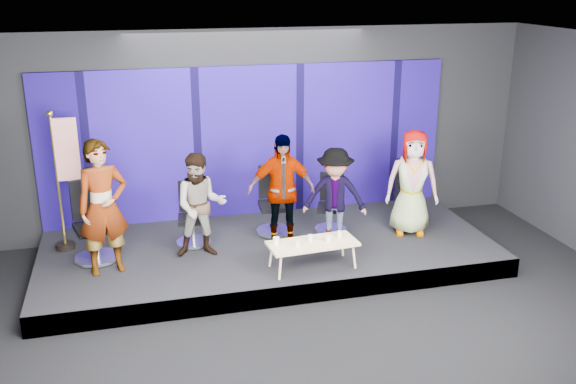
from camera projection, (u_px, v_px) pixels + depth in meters
name	position (u px, v px, depth m)	size (l,w,h in m)	color
ground	(314.00, 344.00, 7.91)	(10.00, 10.00, 0.00)	black
room_walls	(317.00, 154.00, 7.13)	(10.02, 8.02, 3.51)	black
riser	(269.00, 252.00, 10.15)	(7.00, 3.00, 0.30)	black
backdrop	(249.00, 142.00, 11.02)	(7.00, 0.08, 2.60)	#110651
chair_a	(94.00, 234.00, 9.45)	(0.82, 0.82, 1.19)	silver
panelist_a	(103.00, 207.00, 8.88)	(0.70, 0.46, 1.93)	black
chair_b	(193.00, 224.00, 10.04)	(0.61, 0.61, 0.98)	silver
panelist_b	(201.00, 205.00, 9.45)	(0.77, 0.60, 1.59)	black
chair_c	(274.00, 211.00, 10.47)	(0.67, 0.67, 1.09)	silver
panelist_c	(281.00, 190.00, 9.83)	(1.04, 0.43, 1.77)	black
chair_d	(331.00, 212.00, 10.56)	(0.69, 0.69, 0.95)	silver
panelist_d	(335.00, 196.00, 9.94)	(0.99, 0.57, 1.54)	black
chair_e	(408.00, 202.00, 10.92)	(0.75, 0.75, 1.06)	silver
panelist_e	(412.00, 182.00, 10.28)	(0.84, 0.55, 1.72)	black
coffee_table	(313.00, 244.00, 9.18)	(1.31, 0.64, 0.39)	tan
mug_a	(276.00, 241.00, 9.08)	(0.09, 0.09, 0.11)	silver
mug_b	(298.00, 244.00, 9.02)	(0.07, 0.07, 0.08)	silver
mug_c	(310.00, 238.00, 9.20)	(0.08, 0.08, 0.09)	silver
mug_d	(328.00, 238.00, 9.17)	(0.09, 0.09, 0.10)	silver
mug_e	(340.00, 234.00, 9.35)	(0.07, 0.07, 0.08)	silver
flag_stand	(65.00, 177.00, 9.58)	(0.50, 0.29, 2.17)	black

